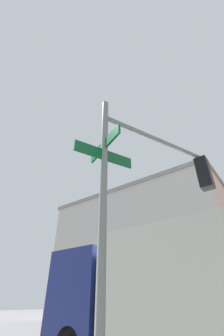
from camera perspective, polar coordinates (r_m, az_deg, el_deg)
The scene contains 3 objects.
traffic_signal_near at distance 4.29m, azimuth 13.30°, elevation -3.55°, with size 1.63×3.25×5.04m.
building_stucco at distance 32.75m, azimuth 16.00°, elevation -22.90°, with size 19.33×25.80×12.33m.
box_truck_second at distance 7.17m, azimuth 16.93°, elevation -28.16°, with size 8.34×2.48×3.49m.
Camera 1 is at (-5.00, -9.16, 1.59)m, focal length 22.95 mm.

